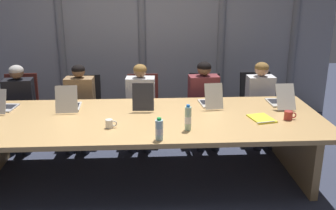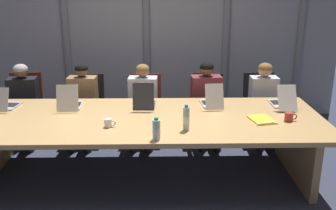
{
  "view_description": "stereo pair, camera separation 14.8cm",
  "coord_description": "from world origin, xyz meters",
  "views": [
    {
      "loc": [
        0.06,
        -3.99,
        2.16
      ],
      "look_at": [
        0.29,
        0.13,
        0.83
      ],
      "focal_mm": 41.02,
      "sensor_mm": 36.0,
      "label": 1
    },
    {
      "loc": [
        0.21,
        -3.99,
        2.16
      ],
      "look_at": [
        0.29,
        0.13,
        0.83
      ],
      "focal_mm": 41.02,
      "sensor_mm": 36.0,
      "label": 2
    }
  ],
  "objects": [
    {
      "name": "person_left_end",
      "position": [
        -1.65,
        0.97,
        0.63
      ],
      "size": [
        0.42,
        0.57,
        1.11
      ],
      "rotation": [
        0.0,
        0.0,
        -1.49
      ],
      "color": "black",
      "rests_on": "ground_plane"
    },
    {
      "name": "laptop_left_mid",
      "position": [
        -0.86,
        0.34,
        0.79
      ],
      "size": [
        0.27,
        0.44,
        0.32
      ],
      "rotation": [
        0.0,
        0.0,
        1.62
      ],
      "color": "beige",
      "rests_on": "conference_table"
    },
    {
      "name": "water_bottle_secondary",
      "position": [
        0.47,
        -0.39,
        0.85
      ],
      "size": [
        0.07,
        0.07,
        0.27
      ],
      "color": "#ADD1B2",
      "rests_on": "conference_table"
    },
    {
      "name": "spiral_notepad",
      "position": [
        1.3,
        -0.12,
        0.73
      ],
      "size": [
        0.28,
        0.35,
        0.03
      ],
      "rotation": [
        0.0,
        0.0,
        0.22
      ],
      "color": "yellow",
      "rests_on": "conference_table"
    },
    {
      "name": "coffee_mug_near",
      "position": [
        1.59,
        -0.14,
        0.77
      ],
      "size": [
        0.14,
        0.09,
        0.09
      ],
      "color": "#B2332D",
      "rests_on": "conference_table"
    },
    {
      "name": "office_chair_right_end",
      "position": [
        1.63,
        1.13,
        0.34
      ],
      "size": [
        0.6,
        0.6,
        0.92
      ],
      "rotation": [
        0.0,
        0.0,
        -1.51
      ],
      "color": "black",
      "rests_on": "ground_plane"
    },
    {
      "name": "ground_plane",
      "position": [
        0.0,
        0.0,
        0.0
      ],
      "size": [
        12.37,
        12.37,
        0.0
      ],
      "primitive_type": "plane",
      "color": "#383D51"
    },
    {
      "name": "laptop_right_mid",
      "position": [
        0.82,
        0.38,
        0.79
      ],
      "size": [
        0.25,
        0.44,
        0.31
      ],
      "rotation": [
        0.0,
        0.0,
        1.67
      ],
      "color": "beige",
      "rests_on": "conference_table"
    },
    {
      "name": "laptop_center",
      "position": [
        0.02,
        0.35,
        0.79
      ],
      "size": [
        0.26,
        0.41,
        0.33
      ],
      "rotation": [
        0.0,
        0.0,
        1.55
      ],
      "color": "#2D2D33",
      "rests_on": "conference_table"
    },
    {
      "name": "office_chair_left_end",
      "position": [
        -1.68,
        1.14,
        0.34
      ],
      "size": [
        0.6,
        0.6,
        0.94
      ],
      "rotation": [
        0.0,
        0.0,
        -1.49
      ],
      "color": "#511E19",
      "rests_on": "ground_plane"
    },
    {
      "name": "office_chair_center",
      "position": [
        0.01,
        1.13,
        0.34
      ],
      "size": [
        0.6,
        0.6,
        0.91
      ],
      "rotation": [
        0.0,
        0.0,
        -1.55
      ],
      "color": "#511E19",
      "rests_on": "ground_plane"
    },
    {
      "name": "curtain_backdrop",
      "position": [
        -0.0,
        2.18,
        1.47
      ],
      "size": [
        6.19,
        0.17,
        2.93
      ],
      "color": "#9999A0",
      "rests_on": "ground_plane"
    },
    {
      "name": "person_center",
      "position": [
        -0.04,
        0.97,
        0.62
      ],
      "size": [
        0.42,
        0.56,
        1.1
      ],
      "rotation": [
        0.0,
        0.0,
        -1.63
      ],
      "color": "silver",
      "rests_on": "ground_plane"
    },
    {
      "name": "person_right_end",
      "position": [
        1.63,
        0.97,
        0.63
      ],
      "size": [
        0.38,
        0.55,
        1.11
      ],
      "rotation": [
        0.0,
        0.0,
        -1.56
      ],
      "color": "silver",
      "rests_on": "ground_plane"
    },
    {
      "name": "person_right_mid",
      "position": [
        0.84,
        0.98,
        0.64
      ],
      "size": [
        0.44,
        0.57,
        1.13
      ],
      "rotation": [
        0.0,
        0.0,
        -1.5
      ],
      "color": "brown",
      "rests_on": "ground_plane"
    },
    {
      "name": "laptop_left_end",
      "position": [
        -1.63,
        0.34,
        0.78
      ],
      "size": [
        0.29,
        0.42,
        0.28
      ],
      "rotation": [
        0.0,
        0.0,
        1.46
      ],
      "color": "#BCBCC1",
      "rests_on": "conference_table"
    },
    {
      "name": "person_left_mid",
      "position": [
        -0.85,
        0.97,
        0.62
      ],
      "size": [
        0.4,
        0.56,
        1.11
      ],
      "rotation": [
        0.0,
        0.0,
        -1.61
      ],
      "color": "olive",
      "rests_on": "ground_plane"
    },
    {
      "name": "conference_table",
      "position": [
        0.0,
        0.0,
        0.59
      ],
      "size": [
        4.02,
        1.46,
        0.73
      ],
      "color": "tan",
      "rests_on": "ground_plane"
    },
    {
      "name": "water_bottle_primary",
      "position": [
        0.17,
        -0.63,
        0.83
      ],
      "size": [
        0.08,
        0.08,
        0.22
      ],
      "color": "silver",
      "rests_on": "conference_table"
    },
    {
      "name": "office_chair_left_mid",
      "position": [
        -0.81,
        1.13,
        0.34
      ],
      "size": [
        0.6,
        0.6,
        0.91
      ],
      "rotation": [
        0.0,
        0.0,
        -1.56
      ],
      "color": "black",
      "rests_on": "ground_plane"
    },
    {
      "name": "coffee_mug_far",
      "position": [
        -0.33,
        -0.29,
        0.77
      ],
      "size": [
        0.12,
        0.08,
        0.09
      ],
      "color": "white",
      "rests_on": "conference_table"
    },
    {
      "name": "laptop_right_end",
      "position": [
        1.66,
        0.36,
        0.78
      ],
      "size": [
        0.22,
        0.49,
        0.3
      ],
      "rotation": [
        0.0,
        0.0,
        1.59
      ],
      "color": "beige",
      "rests_on": "conference_table"
    },
    {
      "name": "office_chair_right_mid",
      "position": [
        0.85,
        1.13,
        0.34
      ],
      "size": [
        0.6,
        0.61,
        0.91
      ],
      "rotation": [
        0.0,
        0.0,
        -1.73
      ],
      "color": "black",
      "rests_on": "ground_plane"
    }
  ]
}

